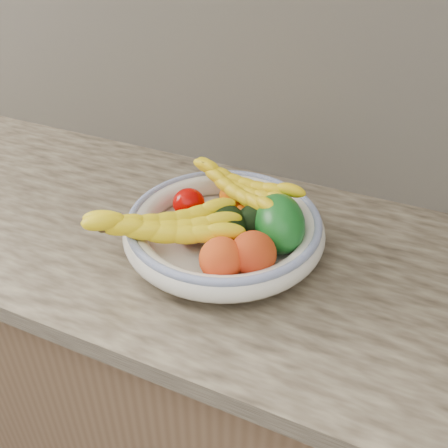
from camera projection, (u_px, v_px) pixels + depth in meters
kitchen_counter at (228, 378)px, 1.27m from camera, size 2.44×0.66×1.40m
fruit_bowl at (224, 229)px, 0.97m from camera, size 0.39×0.39×0.08m
clementine_back_left at (233, 195)px, 1.06m from camera, size 0.08×0.08×0.05m
clementine_back_right at (258, 207)px, 1.02m from camera, size 0.06×0.06×0.05m
clementine_back_mid at (230, 207)px, 1.02m from camera, size 0.06×0.06×0.05m
clementine_extra at (245, 215)px, 1.00m from camera, size 0.05×0.05×0.04m
tomato_left at (189, 203)px, 1.02m from camera, size 0.07×0.07×0.06m
tomato_near_left at (188, 226)px, 0.95m from camera, size 0.08×0.08×0.06m
avocado_center at (227, 226)px, 0.95m from camera, size 0.12×0.13×0.08m
avocado_right at (261, 220)px, 0.96m from camera, size 0.13×0.12×0.07m
green_mango at (279, 223)px, 0.93m from camera, size 0.18×0.19×0.13m
peach_front at (221, 259)px, 0.86m from camera, size 0.10×0.10×0.08m
peach_right at (253, 254)px, 0.87m from camera, size 0.09×0.09×0.08m
banana_bunch_back at (241, 190)px, 1.01m from camera, size 0.29×0.18×0.08m
banana_bunch_front at (164, 230)px, 0.91m from camera, size 0.32×0.27×0.08m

